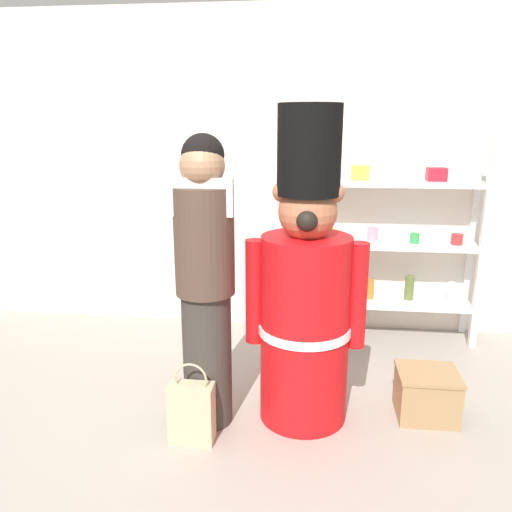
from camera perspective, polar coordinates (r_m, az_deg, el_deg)
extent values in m
plane|color=#9E9389|center=(2.69, -2.55, -24.84)|extent=(6.40, 6.40, 0.00)
cube|color=silver|center=(4.28, 1.99, 9.23)|extent=(6.40, 0.12, 2.60)
cube|color=white|center=(3.98, 6.32, 1.50)|extent=(0.05, 0.05, 1.61)
cube|color=white|center=(4.17, 24.03, 0.92)|extent=(0.05, 0.05, 1.61)
cube|color=white|center=(4.27, 6.36, 2.42)|extent=(0.05, 0.05, 1.61)
cube|color=white|center=(4.45, 22.93, 1.84)|extent=(0.05, 0.05, 1.61)
cube|color=white|center=(4.31, 14.64, -4.99)|extent=(1.27, 0.30, 0.04)
cube|color=white|center=(4.18, 15.07, 1.27)|extent=(1.27, 0.30, 0.04)
cube|color=white|center=(4.10, 15.52, 7.86)|extent=(1.27, 0.30, 0.04)
cylinder|color=yellow|center=(4.12, 8.56, 2.37)|extent=(0.07, 0.07, 0.09)
cylinder|color=pink|center=(4.18, 12.91, 2.42)|extent=(0.08, 0.08, 0.10)
cylinder|color=green|center=(4.17, 17.32, 1.92)|extent=(0.07, 0.07, 0.08)
cylinder|color=red|center=(4.23, 21.57, 1.76)|extent=(0.09, 0.09, 0.08)
cylinder|color=navy|center=(4.24, 8.34, -3.13)|extent=(0.07, 0.07, 0.22)
cylinder|color=#B27226|center=(4.27, 12.59, -3.62)|extent=(0.07, 0.07, 0.16)
cylinder|color=#596B33|center=(4.33, 16.77, -3.42)|extent=(0.07, 0.07, 0.20)
cylinder|color=silver|center=(4.35, 21.00, -3.86)|extent=(0.06, 0.06, 0.17)
cube|color=gold|center=(4.05, 11.56, 9.11)|extent=(0.13, 0.11, 0.11)
cube|color=#B21E2D|center=(4.14, 19.54, 8.61)|extent=(0.14, 0.11, 0.10)
cylinder|color=red|center=(2.98, 5.45, -8.22)|extent=(0.51, 0.51, 1.11)
cylinder|color=white|center=(2.98, 5.46, -8.03)|extent=(0.53, 0.53, 0.05)
sphere|color=#AC6748|center=(2.79, 5.80, 4.96)|extent=(0.32, 0.32, 0.32)
sphere|color=#AC6748|center=(2.78, 2.99, 7.17)|extent=(0.11, 0.11, 0.11)
sphere|color=#AC6748|center=(2.77, 8.72, 7.01)|extent=(0.11, 0.11, 0.11)
cylinder|color=black|center=(2.75, 5.98, 11.69)|extent=(0.34, 0.34, 0.48)
cylinder|color=red|center=(2.92, -0.12, -4.01)|extent=(0.11, 0.11, 0.61)
cylinder|color=red|center=(2.91, 11.25, -4.35)|extent=(0.11, 0.11, 0.61)
sphere|color=black|center=(2.65, 5.73, 3.90)|extent=(0.11, 0.11, 0.11)
cylinder|color=#38332D|center=(3.00, -5.46, -11.29)|extent=(0.28, 0.28, 0.80)
cylinder|color=#4C382D|center=(2.77, -5.81, 1.67)|extent=(0.33, 0.33, 0.59)
sphere|color=#A37556|center=(2.71, -6.03, 9.99)|extent=(0.24, 0.24, 0.24)
cube|color=silver|center=(2.66, -6.25, 6.54)|extent=(0.35, 0.04, 0.20)
sphere|color=black|center=(2.73, -5.97, 11.16)|extent=(0.23, 0.23, 0.23)
cube|color=#C1AD89|center=(2.94, -7.21, -17.05)|extent=(0.24, 0.14, 0.34)
torus|color=#C1AD89|center=(2.84, -7.35, -13.48)|extent=(0.18, 0.01, 0.18)
cube|color=#9E7A51|center=(3.31, 18.52, -14.57)|extent=(0.34, 0.31, 0.27)
cube|color=#9E7A51|center=(3.25, 18.74, -12.36)|extent=(0.36, 0.32, 0.02)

